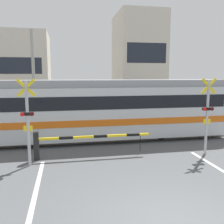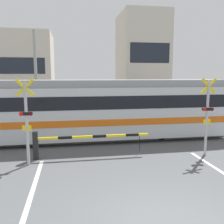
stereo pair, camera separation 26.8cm
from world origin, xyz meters
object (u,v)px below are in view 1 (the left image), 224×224
Objects in this scene: crossing_barrier_near at (70,141)px; crossing_signal_left at (28,119)px; crossing_barrier_far at (130,115)px; commuter_train at (48,109)px; crossing_signal_right at (207,113)px; pedestrian at (103,106)px.

crossing_barrier_near is 1.47× the size of crossing_signal_left.
commuter_train is at bearing -147.77° from crossing_barrier_far.
crossing_signal_right is (7.32, 0.00, 0.00)m from crossing_signal_left.
crossing_signal_right is at bearing -26.87° from commuter_train.
crossing_barrier_near is 1.00× the size of crossing_barrier_far.
crossing_signal_left and crossing_signal_right have the same top height.
crossing_barrier_near and crossing_barrier_far have the same top height.
pedestrian is (-2.93, 10.00, -0.85)m from crossing_signal_right.
crossing_barrier_far is 6.99m from crossing_signal_right.
crossing_barrier_near is at bearing -106.83° from pedestrian.
pedestrian reaches higher than crossing_barrier_near.
crossing_signal_left is 10.95m from pedestrian.
pedestrian is (4.40, 10.00, -0.85)m from crossing_signal_left.
crossing_barrier_far is at bearing 32.23° from commuter_train.
crossing_barrier_far is at bearing 49.40° from crossing_signal_left.
crossing_barrier_far is 1.47× the size of crossing_signal_right.
crossing_barrier_near is 5.90m from crossing_signal_right.
crossing_barrier_near is 1.47× the size of crossing_signal_right.
crossing_signal_right reaches higher than crossing_barrier_near.
crossing_signal_left is at bearing -113.74° from pedestrian.
crossing_barrier_near is at bearing -70.33° from commuter_train.
crossing_signal_right is 1.95× the size of pedestrian.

